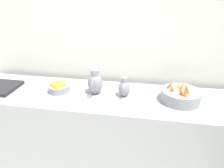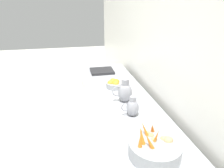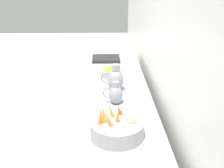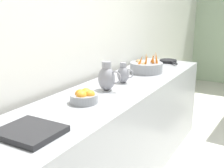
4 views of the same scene
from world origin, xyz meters
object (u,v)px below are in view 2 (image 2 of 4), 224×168
object	(u,v)px
vegetable_colander	(154,148)
metal_pitcher_short	(132,107)
metal_pitcher_tall	(125,92)
orange_bowl	(114,84)

from	to	relation	value
vegetable_colander	metal_pitcher_short	size ratio (longest dim) A/B	1.84
metal_pitcher_tall	orange_bowl	bearing A→B (deg)	-86.44
vegetable_colander	metal_pitcher_short	xyz separation A→B (m)	(-0.01, -0.53, 0.03)
vegetable_colander	metal_pitcher_short	world-z (taller)	vegetable_colander
orange_bowl	metal_pitcher_short	world-z (taller)	metal_pitcher_short
orange_bowl	metal_pitcher_tall	xyz separation A→B (m)	(-0.02, 0.38, 0.07)
vegetable_colander	orange_bowl	xyz separation A→B (m)	(0.00, -1.20, -0.01)
vegetable_colander	metal_pitcher_tall	world-z (taller)	metal_pitcher_tall
orange_bowl	metal_pitcher_short	bearing A→B (deg)	91.29
metal_pitcher_tall	metal_pitcher_short	world-z (taller)	metal_pitcher_tall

